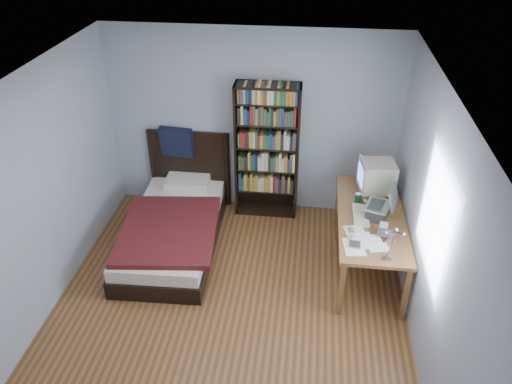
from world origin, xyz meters
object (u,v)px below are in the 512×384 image
desk_lamp (386,239)px  soda_can (358,198)px  bed (175,224)px  keyboard (360,215)px  speaker (383,230)px  bookshelf (267,152)px  crt_monitor (376,177)px  desk (365,214)px  laptop (379,209)px

desk_lamp → soda_can: size_ratio=5.59×
bed → keyboard: bearing=-6.3°
desk_lamp → soda_can: 1.50m
desk_lamp → keyboard: desk_lamp is taller
speaker → bookshelf: 1.97m
crt_monitor → desk_lamp: size_ratio=0.66×
speaker → soda_can: bearing=124.0°
desk_lamp → keyboard: bearing=94.8°
desk → bed: bed is taller
keyboard → speaker: speaker is taller
bookshelf → soda_can: bearing=-34.2°
keyboard → bed: (-2.25, 0.25, -0.49)m
soda_can → bed: (-2.23, -0.03, -0.54)m
keyboard → bookshelf: 1.59m
crt_monitor → desk_lamp: desk_lamp is taller
crt_monitor → soda_can: size_ratio=3.68×
desk → keyboard: 0.62m
crt_monitor → bed: crt_monitor is taller
laptop → desk_lamp: desk_lamp is taller
desk → soda_can: bearing=-121.6°
speaker → bookshelf: (-1.38, 1.41, 0.12)m
keyboard → soda_can: size_ratio=3.62×
crt_monitor → keyboard: bearing=-110.8°
desk_lamp → soda_can: desk_lamp is taller
laptop → crt_monitor: bearing=91.3°
keyboard → bookshelf: (-1.17, 1.06, 0.18)m
crt_monitor → laptop: crt_monitor is taller
desk_lamp → bed: 2.91m
laptop → soda_can: (-0.22, 0.27, -0.05)m
laptop → desk_lamp: 1.23m
bed → crt_monitor: bearing=5.5°
desk → bed: 2.40m
desk → keyboard: (-0.13, -0.52, 0.32)m
bed → soda_can: bearing=0.8°
soda_can → bed: bed is taller
keyboard → speaker: bearing=-59.9°
soda_can → desk_lamp: bearing=-85.2°
soda_can → bed: size_ratio=0.06×
desk → bookshelf: bookshelf is taller
soda_can → bed: 2.30m
desk → crt_monitor: (0.06, -0.03, 0.56)m
desk → crt_monitor: bearing=-30.9°
laptop → keyboard: size_ratio=0.92×
desk → laptop: bearing=-82.4°
desk → bookshelf: bearing=157.3°
keyboard → soda_can: (-0.02, 0.28, 0.05)m
desk → bookshelf: (-1.29, 0.54, 0.51)m
desk_lamp → soda_can: bearing=94.8°
desk_lamp → keyboard: (-0.10, 1.14, -0.53)m
desk_lamp → laptop: bearing=85.1°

